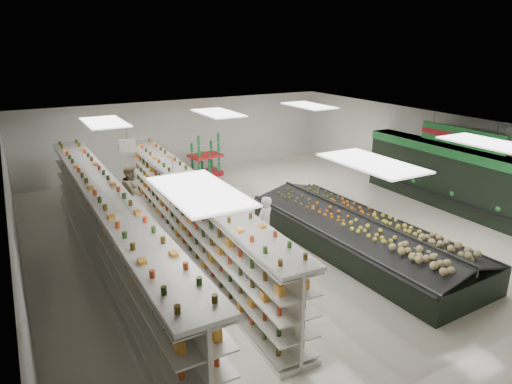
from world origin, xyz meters
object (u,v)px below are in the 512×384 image
shopper_main (265,226)px  soda_endcap (205,157)px  produce_island (359,234)px  gondola_left (109,235)px  gondola_center (192,217)px  shopper_background (132,192)px

shopper_main → soda_endcap: bearing=-125.1°
produce_island → shopper_main: shopper_main is taller
gondola_left → gondola_center: (2.32, 0.30, -0.08)m
produce_island → shopper_background: shopper_background is taller
gondola_center → shopper_background: size_ratio=6.34×
gondola_center → soda_endcap: bearing=66.2°
gondola_left → shopper_background: bearing=66.6°
gondola_left → soda_endcap: 8.78m
gondola_center → soda_endcap: gondola_center is taller
gondola_left → soda_endcap: bearing=50.8°
produce_island → shopper_background: bearing=131.7°
shopper_background → produce_island: bearing=-108.7°
gondola_center → shopper_main: (1.61, -1.34, -0.09)m
gondola_left → shopper_background: (1.44, 3.41, -0.08)m
gondola_center → soda_endcap: (3.19, 6.54, -0.10)m
gondola_left → produce_island: bearing=-18.9°
produce_island → soda_endcap: bearing=95.5°
gondola_left → gondola_center: size_ratio=1.08×
shopper_main → shopper_background: (-2.49, 4.44, 0.08)m
gondola_center → shopper_background: (-0.88, 3.11, -0.01)m
gondola_left → shopper_background: size_ratio=6.85×
gondola_left → gondola_center: bearing=6.9°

